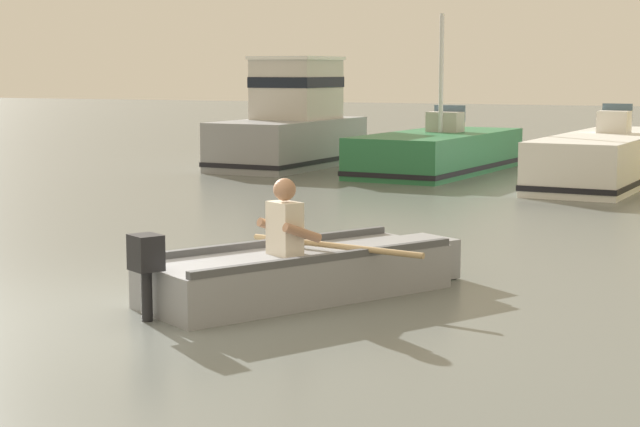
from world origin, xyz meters
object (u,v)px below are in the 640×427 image
(moored_boat_white, at_px, (608,160))
(moored_boat_green, at_px, (438,153))
(rowboat_with_person, at_px, (303,271))
(moored_boat_grey, at_px, (291,126))

(moored_boat_white, bearing_deg, moored_boat_green, 167.92)
(rowboat_with_person, distance_m, moored_boat_white, 12.04)
(rowboat_with_person, height_order, moored_boat_grey, moored_boat_grey)
(moored_boat_green, relative_size, moored_boat_white, 0.86)
(moored_boat_white, bearing_deg, rowboat_with_person, -95.44)
(moored_boat_grey, xyz_separation_m, moored_boat_white, (7.26, -0.80, -0.47))
(rowboat_with_person, xyz_separation_m, moored_boat_white, (1.14, 11.99, 0.21))
(moored_boat_grey, relative_size, moored_boat_green, 0.84)
(moored_boat_grey, height_order, moored_boat_white, moored_boat_grey)
(moored_boat_grey, xyz_separation_m, moored_boat_green, (3.53, -0.01, -0.52))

